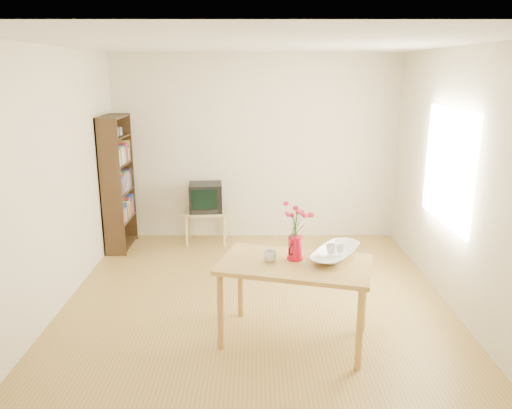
{
  "coord_description": "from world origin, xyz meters",
  "views": [
    {
      "loc": [
        -0.01,
        -4.76,
        2.37
      ],
      "look_at": [
        0.0,
        0.3,
        1.0
      ],
      "focal_mm": 35.0,
      "sensor_mm": 36.0,
      "label": 1
    }
  ],
  "objects_px": {
    "mug": "(270,256)",
    "pitcher": "(295,249)",
    "television": "(206,197)",
    "bowl": "(336,234)",
    "table": "(295,272)"
  },
  "relations": [
    {
      "from": "bowl",
      "to": "pitcher",
      "type": "bearing_deg",
      "value": -171.98
    },
    {
      "from": "mug",
      "to": "bowl",
      "type": "height_order",
      "value": "bowl"
    },
    {
      "from": "pitcher",
      "to": "mug",
      "type": "relative_size",
      "value": 1.83
    },
    {
      "from": "pitcher",
      "to": "table",
      "type": "bearing_deg",
      "value": -63.25
    },
    {
      "from": "mug",
      "to": "pitcher",
      "type": "bearing_deg",
      "value": 165.86
    },
    {
      "from": "mug",
      "to": "television",
      "type": "xyz_separation_m",
      "value": [
        -0.82,
        2.66,
        -0.14
      ]
    },
    {
      "from": "pitcher",
      "to": "bowl",
      "type": "height_order",
      "value": "bowl"
    },
    {
      "from": "pitcher",
      "to": "television",
      "type": "distance_m",
      "value": 2.82
    },
    {
      "from": "television",
      "to": "mug",
      "type": "bearing_deg",
      "value": -78.32
    },
    {
      "from": "mug",
      "to": "bowl",
      "type": "xyz_separation_m",
      "value": [
        0.59,
        0.1,
        0.17
      ]
    },
    {
      "from": "pitcher",
      "to": "television",
      "type": "bearing_deg",
      "value": 139.86
    },
    {
      "from": "table",
      "to": "mug",
      "type": "relative_size",
      "value": 12.22
    },
    {
      "from": "bowl",
      "to": "television",
      "type": "relative_size",
      "value": 0.93
    },
    {
      "from": "pitcher",
      "to": "mug",
      "type": "bearing_deg",
      "value": -139.95
    },
    {
      "from": "table",
      "to": "pitcher",
      "type": "xyz_separation_m",
      "value": [
        0.0,
        0.08,
        0.19
      ]
    }
  ]
}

